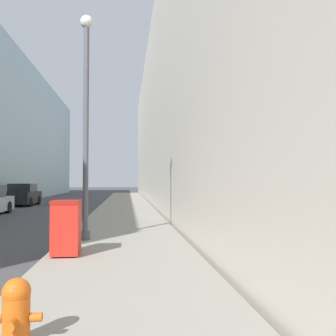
# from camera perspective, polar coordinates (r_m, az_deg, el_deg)

# --- Properties ---
(sidewalk_right) EXTENTS (3.41, 60.00, 0.14)m
(sidewalk_right) POSITION_cam_1_polar(r_m,az_deg,el_deg) (21.20, -6.52, -6.56)
(sidewalk_right) COLOR gray
(sidewalk_right) RESTS_ON ground
(building_right_stone) EXTENTS (12.00, 60.00, 13.52)m
(building_right_stone) POSITION_cam_1_polar(r_m,az_deg,el_deg) (30.55, 8.53, 7.46)
(building_right_stone) COLOR beige
(building_right_stone) RESTS_ON ground
(fire_hydrant) EXTENTS (0.51, 0.40, 0.66)m
(fire_hydrant) POSITION_cam_1_polar(r_m,az_deg,el_deg) (4.31, -22.14, -19.35)
(fire_hydrant) COLOR #D15614
(fire_hydrant) RESTS_ON sidewalk_right
(trash_bin) EXTENTS (0.60, 0.68, 1.21)m
(trash_bin) POSITION_cam_1_polar(r_m,az_deg,el_deg) (8.61, -15.25, -8.70)
(trash_bin) COLOR red
(trash_bin) RESTS_ON sidewalk_right
(lamppost) EXTENTS (0.37, 0.37, 6.32)m
(lamppost) POSITION_cam_1_polar(r_m,az_deg,el_deg) (10.83, -12.38, 7.84)
(lamppost) COLOR #4C4C51
(lamppost) RESTS_ON sidewalk_right
(parked_sedan_far) EXTENTS (1.84, 4.18, 1.57)m
(parked_sedan_far) POSITION_cam_1_polar(r_m,az_deg,el_deg) (28.91, -21.25, -3.90)
(parked_sedan_far) COLOR black
(parked_sedan_far) RESTS_ON ground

